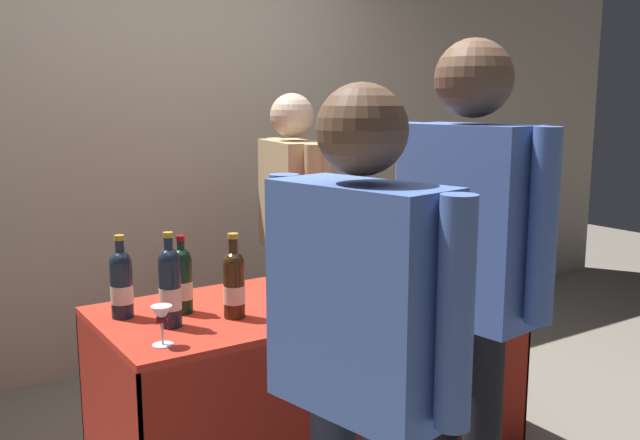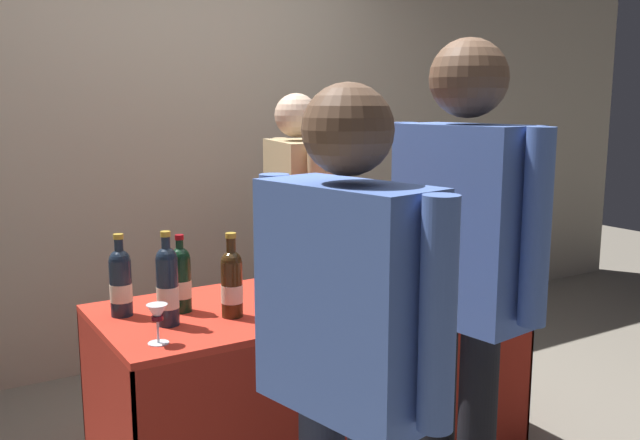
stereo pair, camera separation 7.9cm
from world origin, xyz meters
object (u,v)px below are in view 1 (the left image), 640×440
Objects in this scene: display_bottle_0 at (182,280)px; vendor_presenter at (293,219)px; taster_foreground_right at (467,263)px; wine_glass_near_vendor at (467,249)px; featured_wine_bottle at (394,255)px; wine_glass_mid at (403,249)px; wine_glass_near_taster at (162,317)px; tasting_table at (320,349)px.

vendor_presenter is at bearing 35.76° from display_bottle_0.
display_bottle_0 is 0.18× the size of vendor_presenter.
wine_glass_near_vendor is at bearing -53.59° from taster_foreground_right.
display_bottle_0 is 1.29m from wine_glass_near_vendor.
vendor_presenter is (-0.02, 0.77, 0.04)m from featured_wine_bottle.
taster_foreground_right is (-0.25, -0.66, 0.13)m from featured_wine_bottle.
vendor_presenter reaches higher than wine_glass_mid.
wine_glass_mid is (-0.16, 0.25, -0.02)m from wine_glass_near_vendor.
wine_glass_near_taster reaches higher than wine_glass_mid.
taster_foreground_right is at bearing -53.40° from display_bottle_0.
taster_foreground_right reaches higher than featured_wine_bottle.
wine_glass_mid is 0.95× the size of wine_glass_near_taster.
wine_glass_near_taster is 0.08× the size of taster_foreground_right.
wine_glass_near_taster is at bearing -164.17° from wine_glass_mid.
taster_foreground_right is (-0.67, -0.66, 0.16)m from wine_glass_near_vendor.
wine_glass_near_vendor is 0.09× the size of taster_foreground_right.
tasting_table is 0.85m from wine_glass_near_taster.
wine_glass_near_vendor is (1.28, -0.16, -0.01)m from display_bottle_0.
tasting_table is 6.08× the size of display_bottle_0.
vendor_presenter reaches higher than tasting_table.
featured_wine_bottle reaches higher than wine_glass_near_vendor.
featured_wine_bottle is at bearing 13.43° from vendor_presenter.
taster_foreground_right is (-0.23, -1.42, 0.09)m from vendor_presenter.
tasting_table is at bearing 172.20° from wine_glass_near_vendor.
featured_wine_bottle is 0.72m from taster_foreground_right.
wine_glass_mid is 1.05m from taster_foreground_right.
wine_glass_near_vendor is at bearing 0.16° from featured_wine_bottle.
featured_wine_bottle is 1.05m from wine_glass_near_taster.
wine_glass_near_vendor is at bearing -56.23° from wine_glass_mid.
vendor_presenter is at bearing 91.76° from featured_wine_bottle.
taster_foreground_right is (-0.51, -0.90, 0.18)m from wine_glass_mid.
vendor_presenter is at bearing 41.01° from wine_glass_near_taster.
display_bottle_0 is at bearing -175.74° from wine_glass_mid.
wine_glass_near_vendor is 0.96m from taster_foreground_right.
featured_wine_bottle reaches higher than display_bottle_0.
wine_glass_near_taster is 1.36m from vendor_presenter.
vendor_presenter is (0.84, 0.60, 0.06)m from display_bottle_0.
tasting_table is at bearing 161.51° from featured_wine_bottle.
tasting_table is at bearing -4.27° from taster_foreground_right.
featured_wine_bottle is 2.16× the size of wine_glass_near_vendor.
taster_foreground_right reaches higher than wine_glass_near_vendor.
display_bottle_0 is 1.12m from wine_glass_mid.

